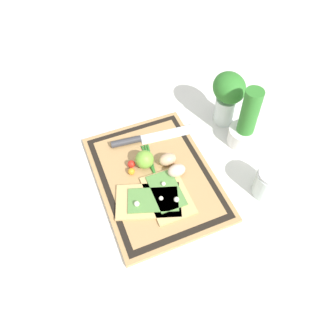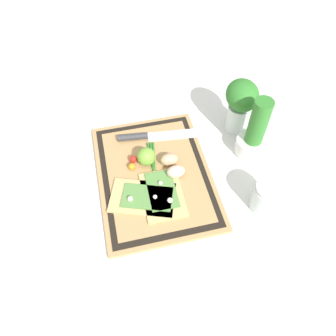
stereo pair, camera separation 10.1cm
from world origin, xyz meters
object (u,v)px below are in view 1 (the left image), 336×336
Objects in this scene: pizza_slice_near at (149,201)px; herb_glass at (228,95)px; herb_pot at (246,126)px; egg_pink at (177,170)px; cherry_tomato_yellow at (131,171)px; sauce_jar at (269,184)px; pizza_slice_far at (168,194)px; knife at (142,139)px; lime at (145,159)px; egg_brown at (168,159)px; cherry_tomato_red at (131,164)px.

herb_glass is at bearing 121.40° from pizza_slice_near.
herb_pot is at bearing 4.86° from herb_glass.
cherry_tomato_yellow is at bearing -113.87° from egg_pink.
herb_glass is at bearing 175.15° from sauce_jar.
pizza_slice_far reaches higher than knife.
pizza_slice_near is 2.24× the size of sauce_jar.
lime reaches higher than cherry_tomato_yellow.
knife is (-0.23, 0.06, 0.00)m from pizza_slice_near.
egg_pink reaches higher than knife.
pizza_slice_near is 0.12m from cherry_tomato_yellow.
egg_pink is 0.28m from sauce_jar.
herb_pot is at bearing 100.78° from egg_pink.
pizza_slice_far is 0.90× the size of herb_glass.
herb_glass is (-0.12, 0.27, 0.08)m from egg_brown.
egg_pink reaches higher than pizza_slice_near.
lime is at bearing -106.37° from egg_brown.
lime is at bearing -93.31° from herb_pot.
sauce_jar is (0.09, 0.34, 0.02)m from pizza_slice_near.
herb_pot is (-0.11, 0.38, 0.05)m from pizza_slice_near.
pizza_slice_near is 0.44m from herb_glass.
pizza_slice_far is 0.16m from cherry_tomato_red.
pizza_slice_near is at bearing -61.99° from egg_pink.
cherry_tomato_red is (-0.14, -0.06, 0.01)m from pizza_slice_far.
lime is at bearing -74.15° from herb_glass.
sauce_jar is at bearing 56.27° from egg_pink.
cherry_tomato_yellow is at bearing -147.75° from pizza_slice_far.
knife is at bearing 142.43° from cherry_tomato_red.
cherry_tomato_red is at bearing -155.72° from pizza_slice_far.
egg_brown reaches higher than cherry_tomato_yellow.
egg_brown is 1.00× the size of egg_pink.
egg_pink is at bearing -57.19° from herb_glass.
pizza_slice_far is at bearing -22.58° from egg_brown.
cherry_tomato_red is 0.03m from cherry_tomato_yellow.
pizza_slice_far is 3.01× the size of lime.
egg_pink is 0.14m from cherry_tomato_red.
cherry_tomato_red is (0.09, -0.07, 0.00)m from knife.
sauce_jar reaches higher than lime.
herb_pot reaches higher than cherry_tomato_yellow.
herb_glass is (-0.23, 0.31, 0.09)m from pizza_slice_far.
egg_pink is at bearing -79.22° from herb_pot.
cherry_tomato_yellow is 0.42m from sauce_jar.
pizza_slice_far is 0.14m from cherry_tomato_yellow.
lime is 0.38m from sauce_jar.
pizza_slice_far is 0.34m from herb_pot.
egg_brown is at bearing -170.13° from egg_pink.
pizza_slice_near is 0.06m from pizza_slice_far.
cherry_tomato_yellow is 0.10× the size of herb_pot.
egg_brown is (-0.11, 0.10, 0.01)m from pizza_slice_near.
pizza_slice_near is 3.78× the size of egg_brown.
cherry_tomato_red reaches higher than cherry_tomato_yellow.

